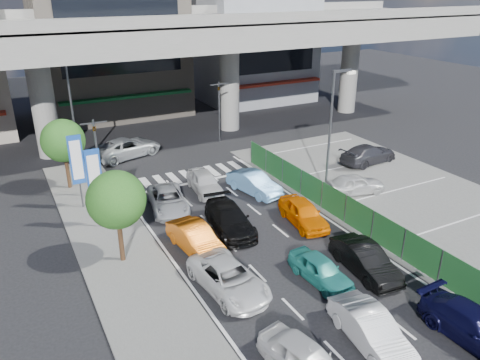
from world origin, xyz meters
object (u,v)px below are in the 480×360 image
wagon_silver_front_left (168,200)px  van_white_back_left (306,360)px  parked_sedan_white (355,184)px  traffic_light_right (219,97)px  hatch_black_mid_right (365,260)px  taxi_orange_right (303,213)px  crossing_wagon_silver (127,148)px  street_lamp_right (333,122)px  parked_sedan_dgrey (368,154)px  tree_near (116,200)px  hatch_white_back_mid (371,330)px  traffic_light_left (96,140)px  minivan_navy_back (476,327)px  taxi_teal_mid (320,270)px  sedan_white_front_mid (205,182)px  signboard_near (95,178)px  tree_far (63,141)px  signboard_far (77,162)px  street_lamp_left (74,106)px  kei_truck_front_right (254,183)px  sedan_white_mid_left (229,278)px  taxi_orange_left (196,239)px  traffic_cone (335,187)px

wagon_silver_front_left → van_white_back_left: bearing=-81.0°
parked_sedan_white → traffic_light_right: bearing=25.0°
van_white_back_left → hatch_black_mid_right: (6.18, 3.90, 0.03)m
taxi_orange_right → crossing_wagon_silver: size_ratio=0.74×
street_lamp_right → parked_sedan_dgrey: street_lamp_right is taller
tree_near → hatch_white_back_mid: size_ratio=1.17×
traffic_light_left → minivan_navy_back: traffic_light_left is taller
tree_near → parked_sedan_dgrey: bearing=13.4°
taxi_teal_mid → wagon_silver_front_left: (-3.68, 10.34, 0.02)m
traffic_light_left → minivan_navy_back: size_ratio=1.15×
street_lamp_right → taxi_orange_right: size_ratio=1.98×
sedan_white_front_mid → wagon_silver_front_left: bearing=-149.7°
taxi_teal_mid → wagon_silver_front_left: bearing=106.2°
traffic_light_right → signboard_near: size_ratio=1.11×
hatch_black_mid_right → parked_sedan_dgrey: bearing=53.3°
crossing_wagon_silver → taxi_orange_right: bearing=-176.4°
traffic_light_left → sedan_white_front_mid: (6.22, -2.16, -3.25)m
tree_far → van_white_back_left: 21.39m
traffic_light_left → taxi_orange_right: bearing=-43.4°
signboard_far → hatch_white_back_mid: bearing=-66.5°
street_lamp_left → sedan_white_front_mid: street_lamp_left is taller
street_lamp_left → taxi_orange_right: 18.13m
traffic_light_right → kei_truck_front_right: 11.65m
sedan_white_mid_left → taxi_orange_left: 3.81m
street_lamp_right → parked_sedan_dgrey: bearing=25.2°
taxi_teal_mid → signboard_near: bearing=125.2°
van_white_back_left → traffic_cone: 16.04m
parked_sedan_white → traffic_cone: size_ratio=6.18×
kei_truck_front_right → parked_sedan_dgrey: 10.40m
tree_near → minivan_navy_back: tree_near is taller
sedan_white_mid_left → hatch_black_mid_right: hatch_black_mid_right is taller
traffic_light_right → street_lamp_right: size_ratio=0.65×
van_white_back_left → street_lamp_left: bearing=84.8°
traffic_light_right → taxi_orange_left: bearing=-119.4°
hatch_white_back_mid → signboard_far: bearing=120.3°
traffic_light_left → parked_sedan_white: traffic_light_left is taller
taxi_orange_left → tree_far: bearing=105.3°
street_lamp_right → sedan_white_front_mid: 9.09m
taxi_teal_mid → hatch_black_mid_right: size_ratio=0.85×
sedan_white_mid_left → wagon_silver_front_left: bearing=82.2°
signboard_far → traffic_cone: signboard_far is taller
hatch_white_back_mid → taxi_orange_right: taxi_orange_right is taller
minivan_navy_back → crossing_wagon_silver: size_ratio=0.82×
taxi_orange_left → parked_sedan_white: taxi_orange_left is taller
signboard_near → sedan_white_front_mid: signboard_near is taller
taxi_teal_mid → parked_sedan_dgrey: 16.48m
hatch_white_back_mid → crossing_wagon_silver: (-2.49, 25.02, 0.09)m
wagon_silver_front_left → crossing_wagon_silver: crossing_wagon_silver is taller
taxi_orange_right → parked_sedan_white: (5.33, 1.80, 0.03)m
taxi_orange_right → traffic_cone: taxi_orange_right is taller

